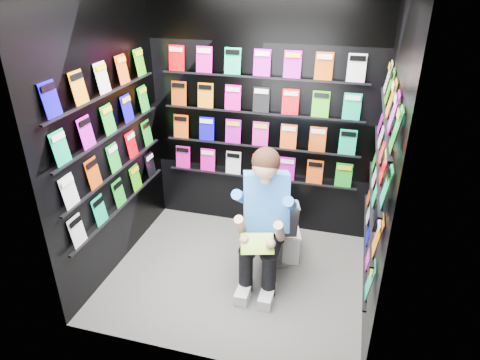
# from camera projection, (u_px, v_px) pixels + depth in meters

# --- Properties ---
(floor) EXTENTS (2.40, 2.40, 0.00)m
(floor) POSITION_uv_depth(u_px,v_px,m) (236.00, 275.00, 4.18)
(floor) COLOR #585856
(floor) RESTS_ON ground
(wall_back) EXTENTS (2.40, 0.04, 2.60)m
(wall_back) POSITION_uv_depth(u_px,v_px,m) (261.00, 117.00, 4.45)
(wall_back) COLOR black
(wall_back) RESTS_ON floor
(wall_front) EXTENTS (2.40, 0.04, 2.60)m
(wall_front) POSITION_uv_depth(u_px,v_px,m) (192.00, 212.00, 2.73)
(wall_front) COLOR black
(wall_front) RESTS_ON floor
(wall_left) EXTENTS (0.04, 2.00, 2.60)m
(wall_left) POSITION_uv_depth(u_px,v_px,m) (108.00, 139.00, 3.88)
(wall_left) COLOR black
(wall_left) RESTS_ON floor
(wall_right) EXTENTS (0.04, 2.00, 2.60)m
(wall_right) POSITION_uv_depth(u_px,v_px,m) (384.00, 169.00, 3.31)
(wall_right) COLOR black
(wall_right) RESTS_ON floor
(comics_back) EXTENTS (2.10, 0.06, 1.37)m
(comics_back) POSITION_uv_depth(u_px,v_px,m) (261.00, 117.00, 4.43)
(comics_back) COLOR #EC5113
(comics_back) RESTS_ON wall_back
(comics_left) EXTENTS (0.06, 1.70, 1.37)m
(comics_left) POSITION_uv_depth(u_px,v_px,m) (111.00, 139.00, 3.87)
(comics_left) COLOR #EC5113
(comics_left) RESTS_ON wall_left
(comics_right) EXTENTS (0.06, 1.70, 1.37)m
(comics_right) POSITION_uv_depth(u_px,v_px,m) (380.00, 168.00, 3.31)
(comics_right) COLOR #EC5113
(comics_right) RESTS_ON wall_right
(toilet) EXTENTS (0.61, 0.84, 0.73)m
(toilet) POSITION_uv_depth(u_px,v_px,m) (273.00, 221.00, 4.38)
(toilet) COLOR silver
(toilet) RESTS_ON floor
(longbox) EXTENTS (0.31, 0.43, 0.29)m
(longbox) POSITION_uv_depth(u_px,v_px,m) (287.00, 242.00, 4.43)
(longbox) COLOR white
(longbox) RESTS_ON floor
(longbox_lid) EXTENTS (0.33, 0.45, 0.03)m
(longbox_lid) POSITION_uv_depth(u_px,v_px,m) (288.00, 229.00, 4.36)
(longbox_lid) COLOR white
(longbox_lid) RESTS_ON longbox
(reader) EXTENTS (0.76, 0.93, 1.49)m
(reader) POSITION_uv_depth(u_px,v_px,m) (267.00, 203.00, 3.86)
(reader) COLOR #317BE0
(reader) RESTS_ON toilet
(held_comic) EXTENTS (0.32, 0.24, 0.12)m
(held_comic) POSITION_uv_depth(u_px,v_px,m) (257.00, 244.00, 3.66)
(held_comic) COLOR green
(held_comic) RESTS_ON reader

